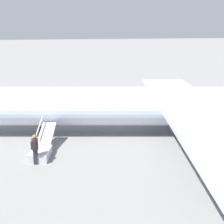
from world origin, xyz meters
name	(u,v)px	position (x,y,z in m)	size (l,w,h in m)	color
ground_plane	(170,135)	(0.00, 0.00, 0.00)	(600.00, 600.00, 0.00)	gray
airplane_main	(186,106)	(-0.97, 0.37, 2.16)	(33.65, 26.40, 7.25)	silver
boarding_stairs	(42,149)	(9.33, 0.68, 0.38)	(2.35, 4.12, 1.77)	#B2B2B7
passenger	(35,147)	(9.85, 1.87, 1.00)	(0.44, 0.57, 1.74)	#23232D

